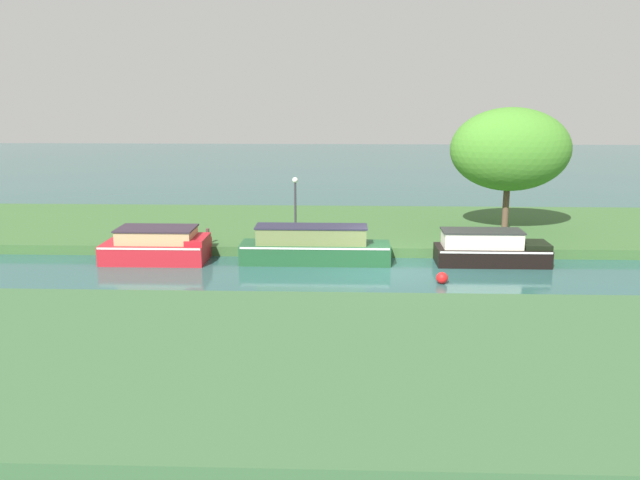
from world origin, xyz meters
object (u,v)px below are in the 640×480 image
object	(u,v)px
lamp_post	(295,199)
forest_cruiser	(314,246)
mooring_post_far	(208,236)
channel_buoy	(442,278)
willow_tree_left	(510,150)
mooring_post_near	(509,237)
black_barge	(490,249)
red_narrowboat	(157,246)

from	to	relation	value
lamp_post	forest_cruiser	bearing A→B (deg)	-70.65
mooring_post_far	channel_buoy	bearing A→B (deg)	-24.61
channel_buoy	lamp_post	bearing A→B (deg)	135.67
forest_cruiser	lamp_post	xyz separation A→B (m)	(-0.92, 2.62, 1.43)
willow_tree_left	mooring_post_near	world-z (taller)	willow_tree_left
forest_cruiser	mooring_post_near	xyz separation A→B (m)	(7.89, 1.38, 0.13)
forest_cruiser	mooring_post_near	size ratio (longest dim) A/B	7.96
willow_tree_left	lamp_post	bearing A→B (deg)	-168.58
lamp_post	mooring_post_near	xyz separation A→B (m)	(8.81, -1.24, -1.31)
black_barge	channel_buoy	bearing A→B (deg)	-128.82
forest_cruiser	willow_tree_left	xyz separation A→B (m)	(8.52, 4.53, 3.42)
red_narrowboat	willow_tree_left	xyz separation A→B (m)	(14.73, 4.53, 3.46)
black_barge	channel_buoy	distance (m)	3.59
willow_tree_left	lamp_post	xyz separation A→B (m)	(-9.44, -1.91, -1.98)
black_barge	willow_tree_left	world-z (taller)	willow_tree_left
forest_cruiser	mooring_post_near	distance (m)	8.01
lamp_post	channel_buoy	world-z (taller)	lamp_post
willow_tree_left	mooring_post_far	xyz separation A→B (m)	(-13.00, -3.15, -3.34)
willow_tree_left	lamp_post	size ratio (longest dim) A/B	2.10
mooring_post_near	channel_buoy	distance (m)	5.33
mooring_post_near	forest_cruiser	bearing A→B (deg)	-170.09
mooring_post_far	channel_buoy	world-z (taller)	mooring_post_far
channel_buoy	black_barge	bearing A→B (deg)	51.18
black_barge	lamp_post	xyz separation A→B (m)	(-7.77, 2.62, 1.49)
mooring_post_far	mooring_post_near	bearing A→B (deg)	0.00
red_narrowboat	lamp_post	bearing A→B (deg)	26.35
red_narrowboat	mooring_post_far	size ratio (longest dim) A/B	6.36
willow_tree_left	channel_buoy	world-z (taller)	willow_tree_left
forest_cruiser	willow_tree_left	size ratio (longest dim) A/B	1.06
willow_tree_left	mooring_post_near	size ratio (longest dim) A/B	7.50
lamp_post	willow_tree_left	bearing A→B (deg)	11.42
red_narrowboat	lamp_post	size ratio (longest dim) A/B	1.54
forest_cruiser	lamp_post	world-z (taller)	lamp_post
red_narrowboat	mooring_post_near	world-z (taller)	red_narrowboat
forest_cruiser	mooring_post_near	world-z (taller)	forest_cruiser
mooring_post_near	channel_buoy	size ratio (longest dim) A/B	1.78
red_narrowboat	channel_buoy	xyz separation A→B (m)	(10.82, -2.79, -0.40)
forest_cruiser	mooring_post_far	bearing A→B (deg)	162.87
forest_cruiser	channel_buoy	world-z (taller)	forest_cruiser
lamp_post	channel_buoy	bearing A→B (deg)	-44.33
forest_cruiser	black_barge	bearing A→B (deg)	0.00
willow_tree_left	channel_buoy	bearing A→B (deg)	-118.13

